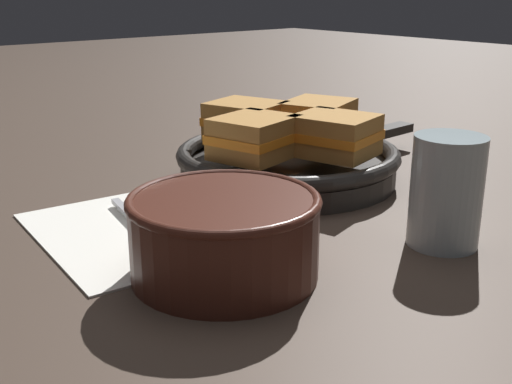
{
  "coord_description": "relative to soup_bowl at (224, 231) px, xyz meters",
  "views": [
    {
      "loc": [
        0.5,
        -0.35,
        0.23
      ],
      "look_at": [
        0.05,
        0.03,
        0.04
      ],
      "focal_mm": 45.0,
      "sensor_mm": 36.0,
      "label": 1
    }
  ],
  "objects": [
    {
      "name": "spoon",
      "position": [
        -0.1,
        -0.01,
        -0.03
      ],
      "size": [
        0.16,
        0.05,
        0.01
      ],
      "rotation": [
        0.0,
        0.0,
        -0.2
      ],
      "color": "#B7B7BC",
      "rests_on": "napkin"
    },
    {
      "name": "napkin",
      "position": [
        -0.13,
        -0.0,
        -0.04
      ],
      "size": [
        0.23,
        0.21,
        0.0
      ],
      "color": "white",
      "rests_on": "ground_plane"
    },
    {
      "name": "sandwich_near_right",
      "position": [
        -0.15,
        0.16,
        0.03
      ],
      "size": [
        0.1,
        0.1,
        0.05
      ],
      "rotation": [
        0.0,
        0.0,
        6.53
      ],
      "color": "#B27A38",
      "rests_on": "skillet"
    },
    {
      "name": "skillet",
      "position": [
        -0.16,
        0.22,
        -0.02
      ],
      "size": [
        0.27,
        0.38,
        0.04
      ],
      "color": "black",
      "rests_on": "ground_plane"
    },
    {
      "name": "sandwich_far_right",
      "position": [
        -0.18,
        0.28,
        0.03
      ],
      "size": [
        0.1,
        0.11,
        0.05
      ],
      "rotation": [
        0.0,
        0.0,
        9.8
      ],
      "color": "#B27A38",
      "rests_on": "skillet"
    },
    {
      "name": "ground_plane",
      "position": [
        -0.12,
        0.06,
        -0.04
      ],
      "size": [
        4.0,
        4.0,
        0.0
      ],
      "primitive_type": "plane",
      "color": "#47382D"
    },
    {
      "name": "sandwich_far_left",
      "position": [
        -0.1,
        0.23,
        0.03
      ],
      "size": [
        0.1,
        0.1,
        0.05
      ],
      "rotation": [
        0.0,
        0.0,
        8.12
      ],
      "color": "#B27A38",
      "rests_on": "skillet"
    },
    {
      "name": "soup_bowl",
      "position": [
        0.0,
        0.0,
        0.0
      ],
      "size": [
        0.16,
        0.16,
        0.07
      ],
      "color": "#4C2319",
      "rests_on": "ground_plane"
    },
    {
      "name": "drinking_glass",
      "position": [
        0.08,
        0.19,
        0.01
      ],
      "size": [
        0.06,
        0.06,
        0.1
      ],
      "color": "silver",
      "rests_on": "ground_plane"
    },
    {
      "name": "sandwich_near_left",
      "position": [
        -0.23,
        0.21,
        0.03
      ],
      "size": [
        0.11,
        0.1,
        0.05
      ],
      "rotation": [
        0.0,
        0.0,
        5.03
      ],
      "color": "#B27A38",
      "rests_on": "skillet"
    }
  ]
}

